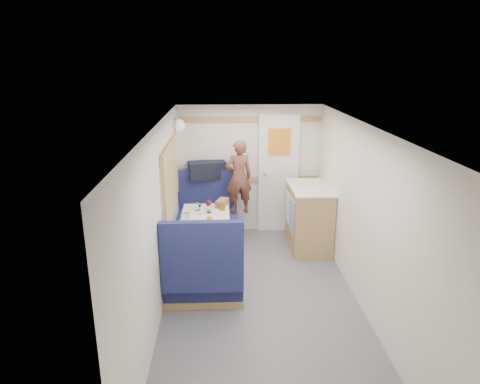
{
  "coord_description": "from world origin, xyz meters",
  "views": [
    {
      "loc": [
        -0.43,
        -4.19,
        2.65
      ],
      "look_at": [
        -0.21,
        0.9,
        1.06
      ],
      "focal_mm": 32.0,
      "sensor_mm": 36.0,
      "label": 1
    }
  ],
  "objects_px": {
    "wine_glass": "(209,204)",
    "salt_grinder": "(201,211)",
    "tray": "(208,222)",
    "cheese_block": "(206,221)",
    "duffel_bag": "(207,170)",
    "bench_near": "(204,277)",
    "pepper_grinder": "(200,208)",
    "bread_loaf": "(222,203)",
    "person": "(239,177)",
    "galley_counter": "(309,217)",
    "dome_light": "(178,126)",
    "tumbler_right": "(210,206)",
    "dinette_table": "(206,226)",
    "beer_glass": "(223,206)",
    "tumbler_left": "(186,218)",
    "orange_fruit": "(210,219)",
    "tumbler_mid": "(196,206)",
    "bench_far": "(208,221)"
  },
  "relations": [
    {
      "from": "cheese_block",
      "to": "orange_fruit",
      "type": "bearing_deg",
      "value": 14.5
    },
    {
      "from": "tumbler_right",
      "to": "person",
      "type": "bearing_deg",
      "value": 55.83
    },
    {
      "from": "dinette_table",
      "to": "pepper_grinder",
      "type": "bearing_deg",
      "value": 114.6
    },
    {
      "from": "beer_glass",
      "to": "person",
      "type": "bearing_deg",
      "value": 69.15
    },
    {
      "from": "pepper_grinder",
      "to": "bread_loaf",
      "type": "bearing_deg",
      "value": 32.5
    },
    {
      "from": "pepper_grinder",
      "to": "wine_glass",
      "type": "bearing_deg",
      "value": -31.06
    },
    {
      "from": "dinette_table",
      "to": "orange_fruit",
      "type": "bearing_deg",
      "value": -77.58
    },
    {
      "from": "dinette_table",
      "to": "bench_near",
      "type": "bearing_deg",
      "value": -90.0
    },
    {
      "from": "person",
      "to": "cheese_block",
      "type": "xyz_separation_m",
      "value": [
        -0.45,
        -1.12,
        -0.24
      ]
    },
    {
      "from": "dinette_table",
      "to": "tumbler_mid",
      "type": "height_order",
      "value": "tumbler_mid"
    },
    {
      "from": "dinette_table",
      "to": "pepper_grinder",
      "type": "xyz_separation_m",
      "value": [
        -0.08,
        0.17,
        0.2
      ]
    },
    {
      "from": "beer_glass",
      "to": "duffel_bag",
      "type": "bearing_deg",
      "value": 103.81
    },
    {
      "from": "tumbler_left",
      "to": "pepper_grinder",
      "type": "relative_size",
      "value": 1.36
    },
    {
      "from": "tray",
      "to": "beer_glass",
      "type": "relative_size",
      "value": 3.25
    },
    {
      "from": "salt_grinder",
      "to": "bread_loaf",
      "type": "distance_m",
      "value": 0.41
    },
    {
      "from": "dome_light",
      "to": "beer_glass",
      "type": "distance_m",
      "value": 1.33
    },
    {
      "from": "dome_light",
      "to": "galley_counter",
      "type": "distance_m",
      "value": 2.28
    },
    {
      "from": "bench_near",
      "to": "dinette_table",
      "type": "bearing_deg",
      "value": 90.0
    },
    {
      "from": "beer_glass",
      "to": "dome_light",
      "type": "bearing_deg",
      "value": 132.72
    },
    {
      "from": "dome_light",
      "to": "galley_counter",
      "type": "bearing_deg",
      "value": -9.18
    },
    {
      "from": "orange_fruit",
      "to": "dome_light",
      "type": "bearing_deg",
      "value": 111.68
    },
    {
      "from": "orange_fruit",
      "to": "cheese_block",
      "type": "relative_size",
      "value": 0.73
    },
    {
      "from": "dinette_table",
      "to": "orange_fruit",
      "type": "distance_m",
      "value": 0.37
    },
    {
      "from": "bench_far",
      "to": "wine_glass",
      "type": "height_order",
      "value": "bench_far"
    },
    {
      "from": "duffel_bag",
      "to": "tumbler_left",
      "type": "height_order",
      "value": "duffel_bag"
    },
    {
      "from": "cheese_block",
      "to": "tumbler_mid",
      "type": "bearing_deg",
      "value": 105.85
    },
    {
      "from": "bench_near",
      "to": "cheese_block",
      "type": "xyz_separation_m",
      "value": [
        0.02,
        0.56,
        0.46
      ]
    },
    {
      "from": "dome_light",
      "to": "orange_fruit",
      "type": "xyz_separation_m",
      "value": [
        0.45,
        -1.14,
        -0.97
      ]
    },
    {
      "from": "bench_far",
      "to": "dome_light",
      "type": "distance_m",
      "value": 1.5
    },
    {
      "from": "bench_far",
      "to": "tumbler_right",
      "type": "xyz_separation_m",
      "value": [
        0.05,
        -0.66,
        0.47
      ]
    },
    {
      "from": "bench_near",
      "to": "duffel_bag",
      "type": "distance_m",
      "value": 2.12
    },
    {
      "from": "galley_counter",
      "to": "person",
      "type": "xyz_separation_m",
      "value": [
        -1.0,
        0.27,
        0.53
      ]
    },
    {
      "from": "duffel_bag",
      "to": "orange_fruit",
      "type": "relative_size",
      "value": 7.17
    },
    {
      "from": "salt_grinder",
      "to": "bread_loaf",
      "type": "relative_size",
      "value": 0.4
    },
    {
      "from": "person",
      "to": "tray",
      "type": "bearing_deg",
      "value": 54.7
    },
    {
      "from": "tray",
      "to": "cheese_block",
      "type": "bearing_deg",
      "value": -116.87
    },
    {
      "from": "tumbler_left",
      "to": "salt_grinder",
      "type": "distance_m",
      "value": 0.33
    },
    {
      "from": "orange_fruit",
      "to": "tumbler_left",
      "type": "distance_m",
      "value": 0.29
    },
    {
      "from": "orange_fruit",
      "to": "tumbler_right",
      "type": "distance_m",
      "value": 0.5
    },
    {
      "from": "orange_fruit",
      "to": "bread_loaf",
      "type": "bearing_deg",
      "value": 76.65
    },
    {
      "from": "wine_glass",
      "to": "salt_grinder",
      "type": "xyz_separation_m",
      "value": [
        -0.1,
        -0.05,
        -0.08
      ]
    },
    {
      "from": "duffel_bag",
      "to": "bench_near",
      "type": "bearing_deg",
      "value": -102.26
    },
    {
      "from": "tray",
      "to": "salt_grinder",
      "type": "relative_size",
      "value": 3.86
    },
    {
      "from": "beer_glass",
      "to": "salt_grinder",
      "type": "relative_size",
      "value": 1.19
    },
    {
      "from": "cheese_block",
      "to": "pepper_grinder",
      "type": "height_order",
      "value": "pepper_grinder"
    },
    {
      "from": "galley_counter",
      "to": "pepper_grinder",
      "type": "xyz_separation_m",
      "value": [
        -1.54,
        -0.38,
        0.3
      ]
    },
    {
      "from": "tumbler_left",
      "to": "pepper_grinder",
      "type": "xyz_separation_m",
      "value": [
        0.15,
        0.41,
        -0.02
      ]
    },
    {
      "from": "duffel_bag",
      "to": "cheese_block",
      "type": "height_order",
      "value": "duffel_bag"
    },
    {
      "from": "tumbler_right",
      "to": "bread_loaf",
      "type": "height_order",
      "value": "tumbler_right"
    },
    {
      "from": "pepper_grinder",
      "to": "bench_far",
      "type": "bearing_deg",
      "value": 83.77
    }
  ]
}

